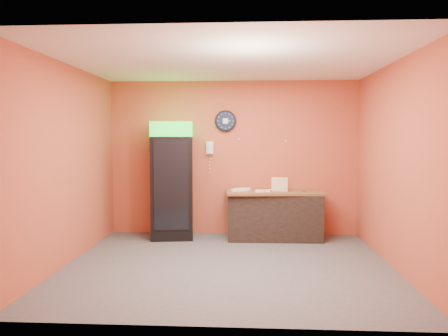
{
  "coord_description": "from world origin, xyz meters",
  "views": [
    {
      "loc": [
        0.29,
        -5.97,
        1.77
      ],
      "look_at": [
        -0.09,
        0.6,
        1.31
      ],
      "focal_mm": 35.0,
      "sensor_mm": 36.0,
      "label": 1
    }
  ],
  "objects": [
    {
      "name": "wrapped_sandwich_left",
      "position": [
        0.12,
        1.57,
        0.87
      ],
      "size": [
        0.32,
        0.25,
        0.04
      ],
      "primitive_type": "cube",
      "rotation": [
        0.0,
        0.0,
        0.49
      ],
      "color": "white",
      "rests_on": "butcher_paper"
    },
    {
      "name": "wall_phone",
      "position": [
        -0.42,
        1.95,
        1.59
      ],
      "size": [
        0.12,
        0.11,
        0.23
      ],
      "color": "white",
      "rests_on": "back_wall"
    },
    {
      "name": "butcher_paper",
      "position": [
        0.74,
        1.64,
        0.82
      ],
      "size": [
        1.74,
        0.9,
        0.04
      ],
      "primitive_type": "cube",
      "rotation": [
        0.0,
        0.0,
        0.07
      ],
      "color": "brown",
      "rests_on": "prep_counter"
    },
    {
      "name": "floor",
      "position": [
        0.0,
        0.0,
        0.0
      ],
      "size": [
        4.5,
        4.5,
        0.0
      ],
      "primitive_type": "plane",
      "color": "#47474C",
      "rests_on": "ground"
    },
    {
      "name": "back_wall",
      "position": [
        0.0,
        2.0,
        1.4
      ],
      "size": [
        4.5,
        0.02,
        2.8
      ],
      "primitive_type": "cube",
      "color": "#C04D36",
      "rests_on": "floor"
    },
    {
      "name": "wall_clock",
      "position": [
        -0.14,
        1.97,
        2.07
      ],
      "size": [
        0.39,
        0.06,
        0.39
      ],
      "color": "black",
      "rests_on": "back_wall"
    },
    {
      "name": "beverage_cooler",
      "position": [
        -1.07,
        1.6,
        1.0
      ],
      "size": [
        0.81,
        0.81,
        2.05
      ],
      "rotation": [
        0.0,
        0.0,
        0.14
      ],
      "color": "black",
      "rests_on": "floor"
    },
    {
      "name": "wrapped_sandwich_right",
      "position": [
        0.17,
        1.69,
        0.86
      ],
      "size": [
        0.29,
        0.19,
        0.04
      ],
      "primitive_type": "cube",
      "rotation": [
        0.0,
        0.0,
        0.33
      ],
      "color": "white",
      "rests_on": "butcher_paper"
    },
    {
      "name": "right_wall",
      "position": [
        2.25,
        0.0,
        1.4
      ],
      "size": [
        0.02,
        4.0,
        2.8
      ],
      "primitive_type": "cube",
      "color": "#C04D36",
      "rests_on": "floor"
    },
    {
      "name": "wrapped_sandwich_mid",
      "position": [
        0.52,
        1.49,
        0.86
      ],
      "size": [
        0.26,
        0.12,
        0.04
      ],
      "primitive_type": "cube",
      "rotation": [
        0.0,
        0.0,
        0.07
      ],
      "color": "white",
      "rests_on": "butcher_paper"
    },
    {
      "name": "kitchen_tool",
      "position": [
        0.74,
        1.7,
        0.88
      ],
      "size": [
        0.06,
        0.06,
        0.06
      ],
      "primitive_type": "cylinder",
      "color": "silver",
      "rests_on": "butcher_paper"
    },
    {
      "name": "ceiling",
      "position": [
        0.0,
        0.0,
        2.8
      ],
      "size": [
        4.5,
        4.0,
        0.02
      ],
      "primitive_type": "cube",
      "color": "white",
      "rests_on": "back_wall"
    },
    {
      "name": "prep_counter",
      "position": [
        0.74,
        1.64,
        0.4
      ],
      "size": [
        1.61,
        0.73,
        0.8
      ],
      "primitive_type": "cube",
      "rotation": [
        0.0,
        0.0,
        0.01
      ],
      "color": "black",
      "rests_on": "floor"
    },
    {
      "name": "sub_roll_stack",
      "position": [
        0.82,
        1.63,
        0.96
      ],
      "size": [
        0.29,
        0.13,
        0.24
      ],
      "rotation": [
        0.0,
        0.0,
        -0.12
      ],
      "color": "#F6E8BF",
      "rests_on": "butcher_paper"
    },
    {
      "name": "left_wall",
      "position": [
        -2.25,
        0.0,
        1.4
      ],
      "size": [
        0.02,
        4.0,
        2.8
      ],
      "primitive_type": "cube",
      "color": "#C04D36",
      "rests_on": "floor"
    }
  ]
}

